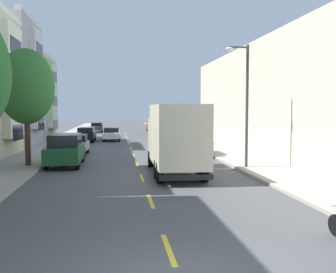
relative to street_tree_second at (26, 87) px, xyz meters
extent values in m
plane|color=#4C4C4F|center=(6.40, 13.75, -4.73)|extent=(160.00, 160.00, 0.00)
cube|color=#A39E93|center=(-0.70, 11.75, -4.66)|extent=(3.20, 120.00, 0.14)
cube|color=#A39E93|center=(13.50, 11.75, -4.66)|extent=(3.20, 120.00, 0.14)
cube|color=yellow|center=(6.40, -14.25, -4.72)|extent=(0.14, 2.20, 0.01)
cube|color=yellow|center=(6.40, -9.25, -4.72)|extent=(0.14, 2.20, 0.01)
cube|color=yellow|center=(6.40, -4.25, -4.72)|extent=(0.14, 2.20, 0.01)
cube|color=yellow|center=(6.40, 0.75, -4.72)|extent=(0.14, 2.20, 0.01)
cube|color=yellow|center=(6.40, 5.75, -4.72)|extent=(0.14, 2.20, 0.01)
cube|color=yellow|center=(6.40, 10.75, -4.72)|extent=(0.14, 2.20, 0.01)
cube|color=yellow|center=(6.40, 15.75, -4.72)|extent=(0.14, 2.20, 0.01)
cube|color=yellow|center=(6.40, 20.75, -4.72)|extent=(0.14, 2.20, 0.01)
cube|color=yellow|center=(6.40, 25.75, -4.72)|extent=(0.14, 2.20, 0.01)
cube|color=yellow|center=(6.40, 30.75, -4.72)|extent=(0.14, 2.20, 0.01)
cube|color=white|center=(-2.55, 5.03, 5.48)|extent=(0.60, 8.35, 0.44)
cube|color=white|center=(-2.02, 5.03, 0.67)|extent=(0.55, 3.76, 7.79)
cube|color=#1E232D|center=(-1.73, 5.03, -2.93)|extent=(0.04, 2.86, 1.10)
cube|color=#1E232D|center=(-1.73, 5.03, 0.07)|extent=(0.04, 2.86, 1.10)
cube|color=#1E232D|center=(-1.73, 5.03, 3.07)|extent=(0.04, 2.86, 1.10)
cube|color=silver|center=(-2.55, 13.58, 6.87)|extent=(0.60, 8.35, 0.44)
cube|color=silver|center=(-2.02, 13.58, 1.42)|extent=(0.55, 3.76, 8.88)
cube|color=#1E232D|center=(-1.73, 13.58, -2.68)|extent=(0.04, 2.86, 1.10)
cube|color=#1E232D|center=(-1.73, 13.58, 0.74)|extent=(0.04, 2.86, 1.10)
cube|color=#1E232D|center=(-1.73, 13.58, 4.15)|extent=(0.04, 2.86, 1.10)
cube|color=#99AD8E|center=(-7.69, 22.14, -0.17)|extent=(10.77, 8.35, 9.12)
cube|color=beige|center=(-2.55, 22.14, 4.61)|extent=(0.60, 8.35, 0.44)
cube|color=beige|center=(-2.02, 22.14, 0.20)|extent=(0.55, 3.76, 7.11)
cube|color=#1E232D|center=(-1.73, 22.14, -3.08)|extent=(0.04, 2.86, 1.10)
cube|color=#1E232D|center=(-1.73, 22.14, -0.35)|extent=(0.04, 2.86, 1.10)
cube|color=#1E232D|center=(-1.73, 22.14, 2.39)|extent=(0.04, 2.86, 1.10)
cube|color=beige|center=(20.10, 3.75, -0.52)|extent=(10.00, 36.00, 8.40)
cylinder|color=#47331E|center=(0.00, 0.00, -3.10)|extent=(0.32, 0.32, 2.97)
ellipsoid|color=#2D6B2D|center=(0.00, 0.00, 0.02)|extent=(3.20, 3.20, 4.38)
cylinder|color=#38383D|center=(12.50, -2.26, -1.14)|extent=(0.16, 0.16, 6.90)
cylinder|color=#38383D|center=(11.95, -2.26, 2.16)|extent=(1.10, 0.10, 0.10)
ellipsoid|color=silver|center=(11.45, -2.26, 2.06)|extent=(0.44, 0.28, 0.20)
cube|color=beige|center=(8.19, -4.40, -2.57)|extent=(2.44, 5.10, 3.00)
cube|color=beige|center=(8.22, -0.71, -2.97)|extent=(2.32, 1.92, 2.20)
cube|color=black|center=(8.23, 0.19, -2.48)|extent=(2.02, 0.09, 0.97)
cube|color=black|center=(8.17, -6.86, -4.29)|extent=(2.40, 0.18, 0.24)
cylinder|color=black|center=(9.28, -0.67, -4.25)|extent=(0.29, 0.96, 0.96)
cylinder|color=black|center=(7.16, -0.65, -4.25)|extent=(0.29, 0.96, 0.96)
cylinder|color=black|center=(9.24, -5.75, -4.25)|extent=(0.29, 0.96, 0.96)
cylinder|color=black|center=(7.12, -5.74, -4.25)|extent=(0.29, 0.96, 0.96)
cylinder|color=black|center=(9.25, -4.65, -4.25)|extent=(0.29, 0.96, 0.96)
cylinder|color=black|center=(7.13, -4.64, -4.25)|extent=(0.29, 0.96, 0.96)
cube|color=tan|center=(2.08, 6.14, -4.09)|extent=(1.84, 4.04, 0.62)
cube|color=black|center=(2.09, 6.62, -3.50)|extent=(1.57, 1.72, 0.55)
cylinder|color=black|center=(1.29, 4.80, -4.40)|extent=(0.24, 0.67, 0.66)
cylinder|color=black|center=(2.81, 4.76, -4.40)|extent=(0.24, 0.67, 0.66)
cylinder|color=black|center=(1.36, 7.52, -4.40)|extent=(0.24, 0.67, 0.66)
cylinder|color=black|center=(2.88, 7.48, -4.40)|extent=(0.24, 0.67, 0.66)
cube|color=#333338|center=(2.20, 35.70, -4.10)|extent=(1.90, 4.54, 0.60)
cube|color=black|center=(2.19, 35.92, -3.55)|extent=(1.63, 2.20, 0.50)
cylinder|color=black|center=(1.44, 34.15, -4.40)|extent=(0.24, 0.66, 0.66)
cylinder|color=black|center=(3.02, 34.19, -4.40)|extent=(0.24, 0.66, 0.66)
cylinder|color=black|center=(1.37, 37.21, -4.40)|extent=(0.24, 0.66, 0.66)
cylinder|color=black|center=(2.95, 37.25, -4.40)|extent=(0.24, 0.66, 0.66)
cube|color=#AD1E1E|center=(10.86, 36.03, -3.95)|extent=(1.97, 4.81, 0.90)
cube|color=black|center=(10.86, 36.03, -3.15)|extent=(1.73, 2.79, 0.70)
cylinder|color=black|center=(11.73, 37.66, -4.40)|extent=(0.22, 0.66, 0.66)
cylinder|color=black|center=(10.00, 37.66, -4.40)|extent=(0.22, 0.66, 0.66)
cylinder|color=black|center=(11.71, 34.39, -4.40)|extent=(0.22, 0.66, 0.66)
cylinder|color=black|center=(9.98, 34.40, -4.40)|extent=(0.22, 0.66, 0.66)
cube|color=#194C28|center=(2.08, 0.53, -3.95)|extent=(1.95, 4.80, 0.90)
cube|color=black|center=(2.08, 0.53, -3.15)|extent=(1.72, 2.78, 0.70)
cylinder|color=black|center=(1.21, -1.10, -4.40)|extent=(0.22, 0.66, 0.66)
cylinder|color=black|center=(2.94, -1.10, -4.40)|extent=(0.22, 0.66, 0.66)
cylinder|color=black|center=(1.21, 2.16, -4.40)|extent=(0.22, 0.66, 0.66)
cylinder|color=black|center=(2.94, 2.16, -4.40)|extent=(0.22, 0.66, 0.66)
cube|color=navy|center=(10.74, 24.17, -4.10)|extent=(1.85, 4.52, 0.60)
cube|color=black|center=(10.74, 23.94, -3.55)|extent=(1.61, 2.18, 0.50)
cylinder|color=black|center=(11.55, 25.69, -4.40)|extent=(0.23, 0.66, 0.66)
cylinder|color=black|center=(9.97, 25.70, -4.40)|extent=(0.23, 0.66, 0.66)
cylinder|color=black|center=(11.51, 22.63, -4.40)|extent=(0.23, 0.66, 0.66)
cylinder|color=black|center=(9.93, 22.64, -4.40)|extent=(0.23, 0.66, 0.66)
cube|color=#7A9EC6|center=(10.84, 4.92, -3.95)|extent=(1.97, 4.81, 0.90)
cube|color=black|center=(10.84, 4.92, -3.15)|extent=(1.72, 2.79, 0.70)
cylinder|color=black|center=(11.71, 6.55, -4.40)|extent=(0.22, 0.66, 0.66)
cylinder|color=black|center=(9.98, 6.56, -4.40)|extent=(0.22, 0.66, 0.66)
cylinder|color=black|center=(11.70, 3.29, -4.40)|extent=(0.22, 0.66, 0.66)
cylinder|color=black|center=(9.97, 3.29, -4.40)|extent=(0.22, 0.66, 0.66)
cube|color=maroon|center=(10.66, 29.94, -4.00)|extent=(2.07, 5.33, 0.80)
cube|color=black|center=(10.65, 31.11, -3.30)|extent=(1.78, 1.61, 0.60)
cylinder|color=black|center=(11.53, 31.76, -4.40)|extent=(0.23, 0.66, 0.66)
cylinder|color=black|center=(9.75, 31.73, -4.40)|extent=(0.23, 0.66, 0.66)
cylinder|color=black|center=(11.58, 28.15, -4.40)|extent=(0.23, 0.66, 0.66)
cylinder|color=black|center=(9.80, 28.13, -4.40)|extent=(0.23, 0.66, 0.66)
cube|color=orange|center=(10.70, 13.60, -4.10)|extent=(1.89, 4.54, 0.60)
cube|color=black|center=(10.70, 13.37, -3.55)|extent=(1.63, 2.19, 0.50)
cylinder|color=black|center=(11.46, 15.14, -4.40)|extent=(0.23, 0.66, 0.66)
cylinder|color=black|center=(9.88, 15.11, -4.40)|extent=(0.23, 0.66, 0.66)
cylinder|color=black|center=(11.52, 12.08, -4.40)|extent=(0.23, 0.66, 0.66)
cylinder|color=black|center=(9.94, 12.05, -4.40)|extent=(0.23, 0.66, 0.66)
cube|color=black|center=(1.93, 18.47, -4.09)|extent=(1.91, 4.73, 0.62)
cube|color=black|center=(1.94, 18.85, -3.50)|extent=(1.66, 2.85, 0.55)
cylinder|color=black|center=(1.10, 16.89, -4.40)|extent=(0.23, 0.66, 0.66)
cylinder|color=black|center=(2.70, 16.86, -4.40)|extent=(0.23, 0.66, 0.66)
cylinder|color=black|center=(1.17, 20.09, -4.40)|extent=(0.23, 0.66, 0.66)
cylinder|color=black|center=(2.77, 20.06, -4.40)|extent=(0.23, 0.66, 0.66)
cube|color=silver|center=(4.60, 19.35, -4.10)|extent=(1.80, 4.50, 0.60)
cube|color=black|center=(4.60, 19.57, -3.55)|extent=(1.58, 2.16, 0.50)
cylinder|color=black|center=(3.81, 17.82, -4.40)|extent=(0.22, 0.66, 0.66)
cylinder|color=black|center=(5.39, 17.82, -4.40)|extent=(0.22, 0.66, 0.66)
cylinder|color=black|center=(3.81, 20.88, -4.40)|extent=(0.22, 0.66, 0.66)
cylinder|color=black|center=(5.39, 20.88, -4.40)|extent=(0.22, 0.66, 0.66)
camera|label=1|loc=(5.16, -23.41, -1.31)|focal=41.37mm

